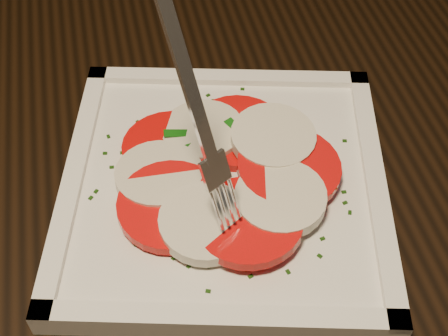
% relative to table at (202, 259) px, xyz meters
% --- Properties ---
extents(ground, '(6.00, 6.00, 0.00)m').
position_rel_table_xyz_m(ground, '(0.02, 0.29, -0.65)').
color(ground, black).
rests_on(ground, ground).
extents(table, '(1.28, 0.93, 0.75)m').
position_rel_table_xyz_m(table, '(0.00, 0.00, 0.00)').
color(table, black).
rests_on(table, ground).
extents(plate, '(0.32, 0.32, 0.01)m').
position_rel_table_xyz_m(plate, '(0.02, -0.01, 0.11)').
color(plate, white).
rests_on(plate, table).
extents(caprese_salad, '(0.21, 0.19, 0.03)m').
position_rel_table_xyz_m(caprese_salad, '(0.02, -0.01, 0.12)').
color(caprese_salad, red).
rests_on(caprese_salad, plate).
extents(fork, '(0.05, 0.07, 0.17)m').
position_rel_table_xyz_m(fork, '(-0.01, -0.02, 0.22)').
color(fork, white).
rests_on(fork, caprese_salad).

